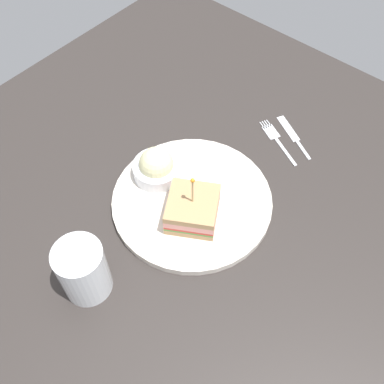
# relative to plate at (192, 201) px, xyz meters

# --- Properties ---
(ground_plane) EXTENTS (1.01, 1.01, 0.02)m
(ground_plane) POSITION_rel_plate_xyz_m (0.00, 0.00, -0.02)
(ground_plane) COLOR #2D2826
(plate) EXTENTS (0.28, 0.28, 0.01)m
(plate) POSITION_rel_plate_xyz_m (0.00, 0.00, 0.00)
(plate) COLOR silver
(plate) RESTS_ON ground_plane
(sandwich_half_center) EXTENTS (0.11, 0.11, 0.10)m
(sandwich_half_center) POSITION_rel_plate_xyz_m (0.03, 0.02, 0.03)
(sandwich_half_center) COLOR tan
(sandwich_half_center) RESTS_ON plate
(coleslaw_bowl) EXTENTS (0.08, 0.08, 0.06)m
(coleslaw_bowl) POSITION_rel_plate_xyz_m (-0.00, -0.08, 0.03)
(coleslaw_bowl) COLOR white
(coleslaw_bowl) RESTS_ON plate
(drink_glass) EXTENTS (0.07, 0.07, 0.10)m
(drink_glass) POSITION_rel_plate_xyz_m (0.22, -0.02, 0.04)
(drink_glass) COLOR silver
(drink_glass) RESTS_ON ground_plane
(fork) EXTENTS (0.06, 0.12, 0.00)m
(fork) POSITION_rel_plate_xyz_m (-0.22, 0.02, -0.00)
(fork) COLOR silver
(fork) RESTS_ON ground_plane
(knife) EXTENTS (0.07, 0.11, 0.00)m
(knife) POSITION_rel_plate_xyz_m (-0.25, 0.05, -0.00)
(knife) COLOR silver
(knife) RESTS_ON ground_plane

